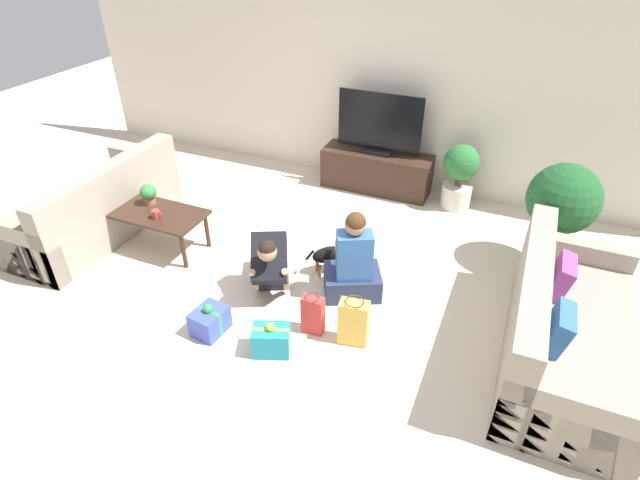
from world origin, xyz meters
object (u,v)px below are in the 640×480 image
gift_bag_a (354,322)px  potted_plant_corner_right (563,201)px  potted_plant_back_right (460,174)px  tv (379,127)px  sofa_right (563,332)px  person_sitting (353,265)px  gift_box_b (271,340)px  tv_console (376,171)px  person_kneeling (271,262)px  coffee_table (155,216)px  dog (334,254)px  sofa_left (96,208)px  mug (156,214)px  tabletop_plant (148,193)px  gift_box_a (210,321)px  gift_bag_b (313,314)px

gift_bag_a → potted_plant_corner_right: bearing=51.3°
potted_plant_back_right → tv: bearing=177.2°
sofa_right → person_sitting: bearing=85.8°
potted_plant_corner_right → person_sitting: size_ratio=1.23×
gift_box_b → tv_console: bearing=92.1°
tv → person_kneeling: (-0.28, -2.34, -0.54)m
potted_plant_back_right → person_sitting: (-0.58, -2.06, -0.11)m
coffee_table → dog: bearing=10.2°
tv_console → dog: tv_console is taller
tv_console → person_sitting: bearing=-77.6°
sofa_left → gift_bag_a: size_ratio=4.38×
gift_box_b → mug: (-1.72, 0.79, 0.36)m
sofa_right → tabletop_plant: bearing=87.6°
person_kneeling → person_sitting: size_ratio=0.86×
sofa_left → gift_bag_a: sofa_left is taller
person_kneeling → sofa_left: bearing=151.2°
tabletop_plant → person_kneeling: bearing=-9.7°
potted_plant_corner_right → gift_box_a: (-2.60, -2.16, -0.64)m
tv_console → person_sitting: size_ratio=1.51×
sofa_left → mug: 0.93m
sofa_right → coffee_table: 3.98m
tv → potted_plant_corner_right: (2.12, -0.92, -0.09)m
mug → gift_bag_b: bearing=-12.7°
tv → gift_bag_b: size_ratio=2.70×
sofa_right → dog: (-2.09, 0.39, -0.09)m
potted_plant_corner_right → person_kneeling: 2.82m
potted_plant_back_right → dog: potted_plant_back_right is taller
coffee_table → potted_plant_corner_right: potted_plant_corner_right is taller
gift_bag_a → gift_bag_b: size_ratio=1.15×
coffee_table → gift_bag_a: (2.40, -0.51, -0.17)m
gift_box_a → gift_bag_a: bearing=17.7°
person_kneeling → potted_plant_corner_right: bearing=4.9°
dog → gift_bag_a: bearing=171.4°
potted_plant_back_right → person_sitting: person_sitting is taller
sofa_right → person_kneeling: 2.54m
gift_box_b → mug: size_ratio=2.99×
tabletop_plant → dog: bearing=6.1°
gift_box_b → gift_bag_a: bearing=33.0°
sofa_left → person_sitting: (2.99, 0.11, 0.03)m
mug → tabletop_plant: tabletop_plant is taller
tabletop_plant → tv: bearing=48.0°
dog → potted_plant_back_right: bearing=-65.8°
tv → sofa_right: bearing=-44.8°
sofa_right → gift_bag_a: 1.64m
sofa_right → gift_bag_b: bearing=103.8°
coffee_table → potted_plant_corner_right: 4.06m
gift_bag_a → tv: bearing=104.3°
sofa_right → potted_plant_corner_right: (-0.15, 1.33, 0.45)m
person_sitting → sofa_left: bearing=-24.1°
gift_bag_a → gift_bag_b: 0.36m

